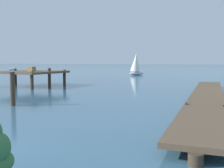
# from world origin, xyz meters

# --- Properties ---
(floating_dock) EXTENTS (2.12, 21.30, 0.53)m
(floating_dock) POSITION_xyz_m (6.71, 12.10, 0.36)
(floating_dock) COLOR brown
(floating_dock) RESTS_ON ground
(pier_platform) EXTENTS (5.83, 5.97, 1.91)m
(pier_platform) POSITION_xyz_m (-9.33, 17.24, 1.31)
(pier_platform) COLOR brown
(pier_platform) RESTS_ON ground
(mooring_piling) EXTENTS (0.30, 0.30, 1.84)m
(mooring_piling) POSITION_xyz_m (-3.28, 7.23, 0.96)
(mooring_piling) COLOR #3D3023
(mooring_piling) RESTS_ON ground
(perched_seagull) EXTENTS (0.26, 0.35, 0.27)m
(perched_seagull) POSITION_xyz_m (-3.28, 7.22, 1.99)
(perched_seagull) COLOR gold
(perched_seagull) RESTS_ON mooring_piling
(distant_sailboat) EXTENTS (2.66, 3.36, 4.16)m
(distant_sailboat) POSITION_xyz_m (-5.16, 40.91, 1.80)
(distant_sailboat) COLOR silver
(distant_sailboat) RESTS_ON ground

